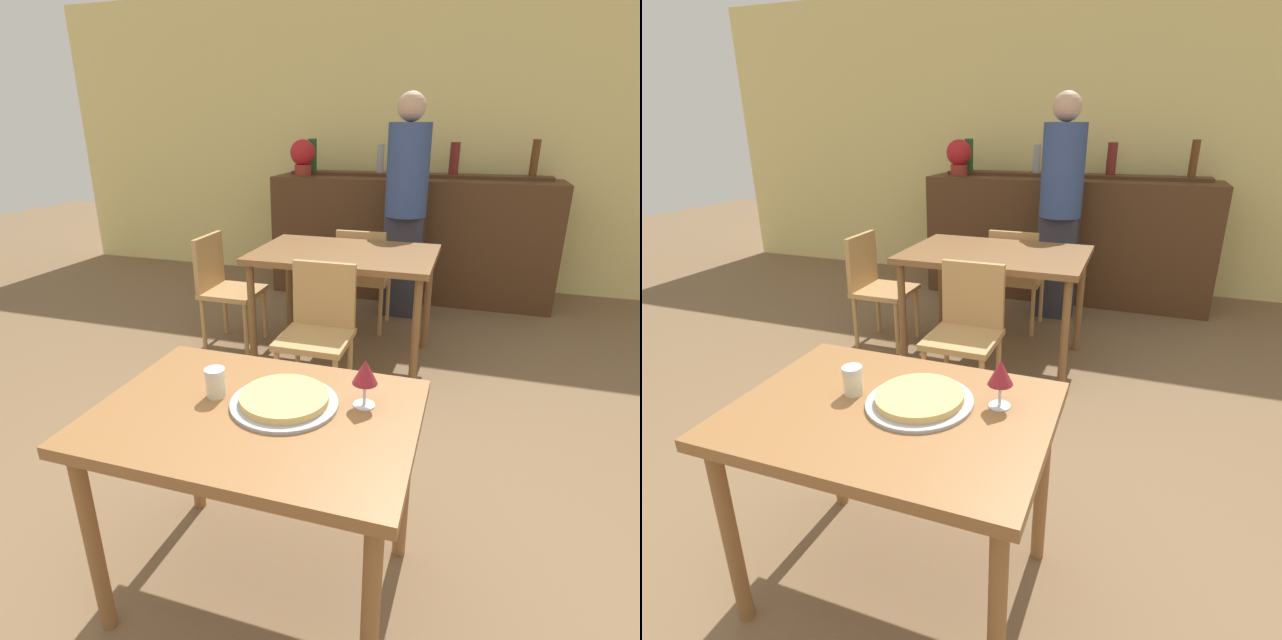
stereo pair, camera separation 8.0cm
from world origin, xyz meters
TOP-DOWN VIEW (x-y plane):
  - ground_plane at (0.00, 0.00)m, footprint 16.00×16.00m
  - wall_back at (0.00, 4.04)m, footprint 8.00×0.05m
  - dining_table_near at (0.00, 0.00)m, footprint 0.99×0.71m
  - dining_table_far at (-0.22, 1.94)m, footprint 1.19×0.81m
  - bar_counter at (0.00, 3.53)m, footprint 2.60×0.56m
  - bar_back_shelf at (-0.02, 3.67)m, footprint 2.39×0.24m
  - chair_far_side_front at (-0.22, 1.36)m, footprint 0.40×0.40m
  - chair_far_side_back at (-0.22, 2.52)m, footprint 0.40×0.40m
  - chair_far_side_left at (-1.15, 1.94)m, footprint 0.40×0.40m
  - pizza_tray at (0.07, 0.06)m, footprint 0.34×0.34m
  - cheese_shaker at (-0.16, 0.04)m, footprint 0.07×0.07m
  - person_standing at (0.02, 2.95)m, footprint 0.34×0.34m
  - wine_glass at (0.31, 0.13)m, footprint 0.08×0.08m
  - potted_plant at (-1.05, 3.48)m, footprint 0.24×0.24m

SIDE VIEW (x-z plane):
  - ground_plane at x=0.00m, z-range 0.00..0.00m
  - chair_far_side_front at x=-0.22m, z-range 0.06..0.89m
  - chair_far_side_back at x=-0.22m, z-range 0.06..0.89m
  - chair_far_side_left at x=-1.15m, z-range 0.06..0.89m
  - bar_counter at x=0.00m, z-range 0.00..1.12m
  - dining_table_near at x=0.00m, z-range 0.27..1.01m
  - dining_table_far at x=-0.22m, z-range 0.31..1.09m
  - pizza_tray at x=0.07m, z-range 0.73..0.77m
  - cheese_shaker at x=-0.16m, z-range 0.73..0.83m
  - wine_glass at x=0.31m, z-range 0.77..0.93m
  - person_standing at x=0.02m, z-range 0.08..1.89m
  - bar_back_shelf at x=-0.02m, z-range 1.01..1.34m
  - potted_plant at x=-1.05m, z-range 1.13..1.46m
  - wall_back at x=0.00m, z-range 0.00..2.80m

